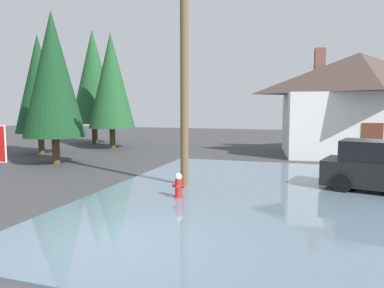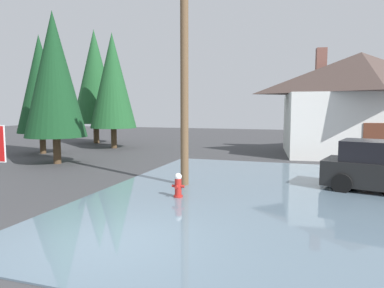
{
  "view_description": "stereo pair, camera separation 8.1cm",
  "coord_description": "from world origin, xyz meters",
  "px_view_note": "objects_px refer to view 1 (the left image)",
  "views": [
    {
      "loc": [
        3.67,
        -6.11,
        2.74
      ],
      "look_at": [
        0.09,
        5.11,
        1.54
      ],
      "focal_mm": 33.21,
      "sensor_mm": 36.0,
      "label": 1
    },
    {
      "loc": [
        3.75,
        -6.08,
        2.74
      ],
      "look_at": [
        0.09,
        5.11,
        1.54
      ],
      "focal_mm": 33.21,
      "sensor_mm": 36.0,
      "label": 2
    }
  ],
  "objects_px": {
    "utility_pole": "(184,62)",
    "pine_tree_far_center": "(39,84)",
    "fire_hydrant": "(178,186)",
    "house": "(357,102)",
    "pine_tree_mid_left": "(53,75)",
    "pine_tree_tall_left": "(111,81)",
    "pine_tree_short_left": "(93,77)"
  },
  "relations": [
    {
      "from": "utility_pole",
      "to": "pine_tree_mid_left",
      "type": "xyz_separation_m",
      "value": [
        -7.65,
        2.8,
        0.04
      ]
    },
    {
      "from": "pine_tree_tall_left",
      "to": "pine_tree_mid_left",
      "type": "bearing_deg",
      "value": -83.05
    },
    {
      "from": "fire_hydrant",
      "to": "house",
      "type": "height_order",
      "value": "house"
    },
    {
      "from": "utility_pole",
      "to": "pine_tree_short_left",
      "type": "bearing_deg",
      "value": 133.33
    },
    {
      "from": "pine_tree_short_left",
      "to": "pine_tree_far_center",
      "type": "xyz_separation_m",
      "value": [
        0.55,
        -6.55,
        -0.98
      ]
    },
    {
      "from": "fire_hydrant",
      "to": "pine_tree_tall_left",
      "type": "relative_size",
      "value": 0.1
    },
    {
      "from": "utility_pole",
      "to": "house",
      "type": "height_order",
      "value": "utility_pole"
    },
    {
      "from": "pine_tree_mid_left",
      "to": "pine_tree_tall_left",
      "type": "bearing_deg",
      "value": 96.95
    },
    {
      "from": "pine_tree_short_left",
      "to": "pine_tree_far_center",
      "type": "distance_m",
      "value": 6.65
    },
    {
      "from": "fire_hydrant",
      "to": "utility_pole",
      "type": "xyz_separation_m",
      "value": [
        -0.39,
        1.72,
        3.91
      ]
    },
    {
      "from": "utility_pole",
      "to": "house",
      "type": "relative_size",
      "value": 0.88
    },
    {
      "from": "house",
      "to": "pine_tree_far_center",
      "type": "relative_size",
      "value": 1.33
    },
    {
      "from": "pine_tree_short_left",
      "to": "pine_tree_far_center",
      "type": "bearing_deg",
      "value": -85.22
    },
    {
      "from": "pine_tree_mid_left",
      "to": "pine_tree_far_center",
      "type": "distance_m",
      "value": 4.55
    },
    {
      "from": "pine_tree_tall_left",
      "to": "pine_tree_short_left",
      "type": "bearing_deg",
      "value": 139.4
    },
    {
      "from": "fire_hydrant",
      "to": "house",
      "type": "bearing_deg",
      "value": 62.82
    },
    {
      "from": "utility_pole",
      "to": "pine_tree_mid_left",
      "type": "bearing_deg",
      "value": 159.92
    },
    {
      "from": "fire_hydrant",
      "to": "house",
      "type": "distance_m",
      "value": 14.4
    },
    {
      "from": "pine_tree_tall_left",
      "to": "pine_tree_mid_left",
      "type": "distance_m",
      "value": 6.89
    },
    {
      "from": "house",
      "to": "pine_tree_far_center",
      "type": "height_order",
      "value": "pine_tree_far_center"
    },
    {
      "from": "utility_pole",
      "to": "pine_tree_far_center",
      "type": "bearing_deg",
      "value": 152.47
    },
    {
      "from": "pine_tree_tall_left",
      "to": "pine_tree_far_center",
      "type": "distance_m",
      "value": 4.67
    },
    {
      "from": "pine_tree_far_center",
      "to": "pine_tree_tall_left",
      "type": "bearing_deg",
      "value": 56.09
    },
    {
      "from": "fire_hydrant",
      "to": "pine_tree_tall_left",
      "type": "bearing_deg",
      "value": 128.02
    },
    {
      "from": "pine_tree_tall_left",
      "to": "pine_tree_short_left",
      "type": "height_order",
      "value": "pine_tree_short_left"
    },
    {
      "from": "pine_tree_mid_left",
      "to": "pine_tree_far_center",
      "type": "xyz_separation_m",
      "value": [
        -3.43,
        2.98,
        -0.2
      ]
    },
    {
      "from": "utility_pole",
      "to": "pine_tree_short_left",
      "type": "relative_size",
      "value": 0.95
    },
    {
      "from": "utility_pole",
      "to": "pine_tree_mid_left",
      "type": "distance_m",
      "value": 8.15
    },
    {
      "from": "pine_tree_tall_left",
      "to": "fire_hydrant",
      "type": "bearing_deg",
      "value": -51.98
    },
    {
      "from": "fire_hydrant",
      "to": "pine_tree_mid_left",
      "type": "bearing_deg",
      "value": 150.69
    },
    {
      "from": "utility_pole",
      "to": "pine_tree_far_center",
      "type": "relative_size",
      "value": 1.17
    },
    {
      "from": "fire_hydrant",
      "to": "house",
      "type": "relative_size",
      "value": 0.08
    }
  ]
}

